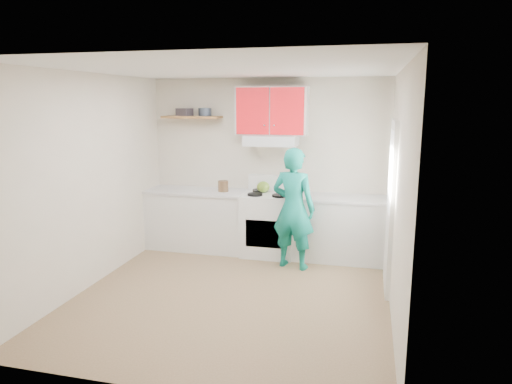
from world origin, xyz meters
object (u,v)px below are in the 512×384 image
(person, at_px, (293,208))
(stove, at_px, (269,224))
(kettle, at_px, (263,187))
(crock, at_px, (223,187))
(tin, at_px, (205,112))

(person, bearing_deg, stove, -33.42)
(stove, bearing_deg, kettle, 138.31)
(crock, bearing_deg, stove, -1.09)
(tin, height_order, person, tin)
(tin, xyz_separation_m, crock, (0.33, -0.17, -1.11))
(crock, bearing_deg, tin, 152.72)
(crock, bearing_deg, kettle, 8.48)
(tin, height_order, crock, tin)
(stove, xyz_separation_m, tin, (-1.04, 0.18, 1.64))
(kettle, distance_m, person, 0.81)
(tin, bearing_deg, kettle, -4.88)
(stove, distance_m, crock, 0.89)
(stove, xyz_separation_m, crock, (-0.71, 0.01, 0.53))
(stove, height_order, crock, crock)
(kettle, bearing_deg, person, -60.63)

